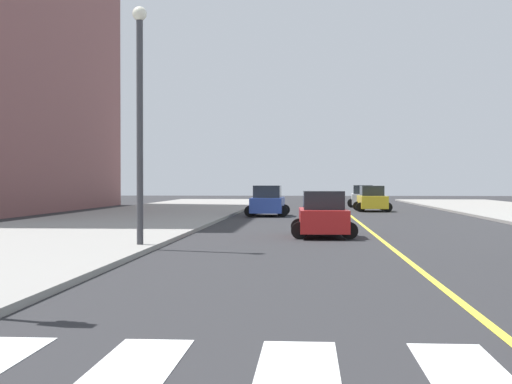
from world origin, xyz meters
TOP-DOWN VIEW (x-y plane):
  - sidewalk_kerb_west at (-12.20, 20.00)m, footprint 10.00×120.00m
  - lane_divider_paint at (0.00, 40.00)m, footprint 0.16×80.00m
  - car_yellow_nearest at (1.93, 48.98)m, footprint 2.58×4.09m
  - car_red_second at (-2.04, 24.16)m, footprint 2.48×3.91m
  - car_blue_fourth at (-5.06, 40.96)m, footprint 2.64×4.19m
  - car_white_fifth at (1.92, 57.72)m, footprint 2.67×4.16m
  - street_lamp at (-7.71, 18.64)m, footprint 0.44×0.44m

SIDE VIEW (x-z plane):
  - lane_divider_paint at x=0.00m, z-range 0.00..0.01m
  - sidewalk_kerb_west at x=-12.20m, z-range 0.00..0.15m
  - car_red_second at x=-2.04m, z-range -0.06..1.67m
  - car_yellow_nearest at x=1.93m, z-range -0.06..1.76m
  - car_white_fifth at x=1.92m, z-range -0.06..1.76m
  - car_blue_fourth at x=-5.06m, z-range -0.06..1.80m
  - street_lamp at x=-7.71m, z-range 0.81..8.06m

